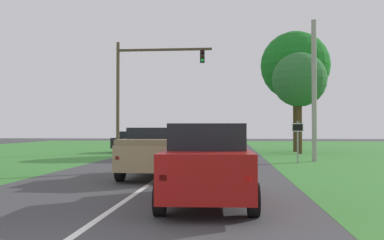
# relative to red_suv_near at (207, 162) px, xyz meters

# --- Properties ---
(ground_plane) EXTENTS (120.00, 120.00, 0.00)m
(ground_plane) POSITION_rel_red_suv_near_xyz_m (-2.13, 8.13, -1.04)
(ground_plane) COLOR #424244
(lane_centre_stripe) EXTENTS (0.16, 43.64, 0.01)m
(lane_centre_stripe) POSITION_rel_red_suv_near_xyz_m (-2.13, -2.87, -1.03)
(lane_centre_stripe) COLOR white
(lane_centre_stripe) RESTS_ON ground_plane
(red_suv_near) EXTENTS (2.37, 4.92, 1.98)m
(red_suv_near) POSITION_rel_red_suv_near_xyz_m (0.00, 0.00, 0.00)
(red_suv_near) COLOR #9E1411
(red_suv_near) RESTS_ON ground_plane
(pickup_truck_lead) EXTENTS (2.25, 5.00, 1.90)m
(pickup_truck_lead) POSITION_rel_red_suv_near_xyz_m (-2.30, 5.44, -0.06)
(pickup_truck_lead) COLOR tan
(pickup_truck_lead) RESTS_ON ground_plane
(traffic_light) EXTENTS (7.07, 0.40, 8.25)m
(traffic_light) POSITION_rel_red_suv_near_xyz_m (-5.96, 19.93, 4.34)
(traffic_light) COLOR brown
(traffic_light) RESTS_ON ground_plane
(keep_moving_sign) EXTENTS (0.60, 0.09, 2.28)m
(keep_moving_sign) POSITION_rel_red_suv_near_xyz_m (4.17, 12.42, 0.43)
(keep_moving_sign) COLOR gray
(keep_moving_sign) RESTS_ON ground_plane
(oak_tree_right) EXTENTS (5.52, 5.52, 9.70)m
(oak_tree_right) POSITION_rel_red_suv_near_xyz_m (5.80, 24.01, 5.89)
(oak_tree_right) COLOR #4C351E
(oak_tree_right) RESTS_ON ground_plane
(crossing_suv_far) EXTENTS (4.58, 2.22, 1.65)m
(crossing_suv_far) POSITION_rel_red_suv_near_xyz_m (-6.44, 22.21, -0.16)
(crossing_suv_far) COLOR black
(crossing_suv_far) RESTS_ON ground_plane
(utility_pole_right) EXTENTS (0.28, 0.28, 8.06)m
(utility_pole_right) POSITION_rel_red_suv_near_xyz_m (5.33, 13.90, 2.99)
(utility_pole_right) COLOR #9E998E
(utility_pole_right) RESTS_ON ground_plane
(extra_tree_1) EXTENTS (4.03, 4.03, 7.53)m
(extra_tree_1) POSITION_rel_red_suv_near_xyz_m (5.70, 21.33, 4.45)
(extra_tree_1) COLOR #4C351E
(extra_tree_1) RESTS_ON ground_plane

